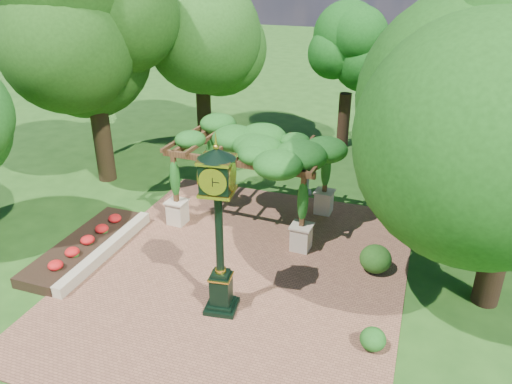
% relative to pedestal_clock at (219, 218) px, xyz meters
% --- Properties ---
extents(ground, '(120.00, 120.00, 0.00)m').
position_rel_pedestal_clock_xyz_m(ground, '(-0.13, 0.80, -2.96)').
color(ground, '#1E4714').
rests_on(ground, ground).
extents(brick_plaza, '(10.00, 12.00, 0.04)m').
position_rel_pedestal_clock_xyz_m(brick_plaza, '(-0.13, 1.80, -2.94)').
color(brick_plaza, brown).
rests_on(brick_plaza, ground).
extents(border_wall, '(0.35, 5.00, 0.40)m').
position_rel_pedestal_clock_xyz_m(border_wall, '(-4.73, 1.30, -2.76)').
color(border_wall, '#C6B793').
rests_on(border_wall, ground).
extents(flower_bed, '(1.50, 5.00, 0.36)m').
position_rel_pedestal_clock_xyz_m(flower_bed, '(-5.63, 1.30, -2.78)').
color(flower_bed, red).
rests_on(flower_bed, ground).
extents(pedestal_clock, '(1.09, 1.09, 4.95)m').
position_rel_pedestal_clock_xyz_m(pedestal_clock, '(0.00, 0.00, 0.00)').
color(pedestal_clock, black).
rests_on(pedestal_clock, brick_plaza).
extents(pergola, '(5.75, 3.79, 3.51)m').
position_rel_pedestal_clock_xyz_m(pergola, '(-1.02, 5.40, -0.07)').
color(pergola, beige).
rests_on(pergola, brick_plaza).
extents(sundial, '(0.58, 0.58, 0.85)m').
position_rel_pedestal_clock_xyz_m(sundial, '(0.37, 8.24, -2.59)').
color(sundial, gray).
rests_on(sundial, ground).
extents(shrub_front, '(0.82, 0.82, 0.60)m').
position_rel_pedestal_clock_xyz_m(shrub_front, '(4.24, -0.21, -2.62)').
color(shrub_front, '#1B5317').
rests_on(shrub_front, brick_plaza).
extents(shrub_mid, '(1.31, 1.31, 0.90)m').
position_rel_pedestal_clock_xyz_m(shrub_mid, '(3.86, 3.32, -2.47)').
color(shrub_mid, '#214C15').
rests_on(shrub_mid, brick_plaza).
extents(shrub_back, '(1.13, 1.13, 0.90)m').
position_rel_pedestal_clock_xyz_m(shrub_back, '(4.25, 6.83, -2.47)').
color(shrub_back, '#25691E').
rests_on(shrub_back, brick_plaza).
extents(tree_west_near, '(4.89, 4.89, 9.67)m').
position_rel_pedestal_clock_xyz_m(tree_west_near, '(-8.41, 6.75, 3.67)').
color(tree_west_near, '#302213').
rests_on(tree_west_near, ground).
extents(tree_west_far, '(5.08, 5.08, 8.81)m').
position_rel_pedestal_clock_xyz_m(tree_west_far, '(-6.30, 12.64, 3.09)').
color(tree_west_far, black).
rests_on(tree_west_far, ground).
extents(tree_north, '(3.14, 3.14, 7.23)m').
position_rel_pedestal_clock_xyz_m(tree_north, '(0.74, 14.53, 1.97)').
color(tree_north, '#321E14').
rests_on(tree_north, ground).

